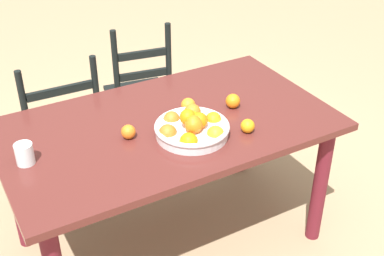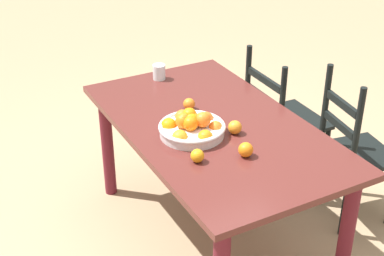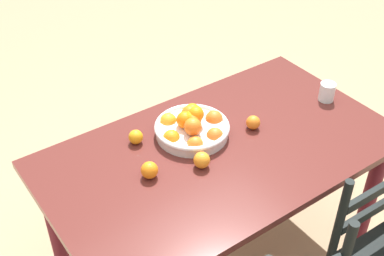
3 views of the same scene
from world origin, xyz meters
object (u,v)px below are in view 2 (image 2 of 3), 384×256
orange_loose_0 (246,150)px  drinking_glass (159,72)px  dining_table (213,142)px  orange_loose_3 (189,104)px  fruit_bowl (191,127)px  chair_near_window (353,154)px  chair_by_cabinet (281,121)px  orange_loose_1 (235,127)px  orange_loose_2 (197,156)px

orange_loose_0 → drinking_glass: (-1.02, 0.03, 0.01)m
dining_table → orange_loose_3: bearing=-171.2°
dining_table → orange_loose_3: 0.26m
fruit_bowl → chair_near_window: bearing=80.2°
chair_by_cabinet → orange_loose_3: chair_by_cabinet is taller
orange_loose_3 → chair_near_window: bearing=63.5°
fruit_bowl → orange_loose_3: (-0.26, 0.12, -0.01)m
orange_loose_1 → drinking_glass: 0.81m
chair_by_cabinet → orange_loose_3: (0.13, -0.76, 0.36)m
chair_near_window → orange_loose_1: (-0.08, -0.79, 0.35)m
orange_loose_3 → drinking_glass: (-0.46, 0.04, 0.01)m
drinking_glass → orange_loose_1: bearing=3.0°
orange_loose_0 → orange_loose_3: (-0.57, -0.00, -0.00)m
dining_table → chair_near_window: (0.22, 0.83, -0.20)m
orange_loose_1 → drinking_glass: drinking_glass is taller
chair_near_window → chair_by_cabinet: bearing=20.0°
orange_loose_3 → orange_loose_2: bearing=-24.0°
dining_table → orange_loose_3: size_ratio=23.92×
drinking_glass → chair_by_cabinet: bearing=65.7°
orange_loose_0 → drinking_glass: bearing=178.3°
chair_by_cabinet → orange_loose_2: bearing=124.3°
dining_table → chair_by_cabinet: bearing=115.3°
fruit_bowl → drinking_glass: (-0.72, 0.16, -0.00)m
chair_by_cabinet → orange_loose_1: size_ratio=12.74×
fruit_bowl → orange_loose_3: bearing=154.3°
orange_loose_0 → orange_loose_2: size_ratio=1.11×
dining_table → orange_loose_2: orange_loose_2 is taller
orange_loose_0 → dining_table: bearing=175.4°
chair_by_cabinet → drinking_glass: size_ratio=9.71×
chair_by_cabinet → orange_loose_1: 0.91m
chair_by_cabinet → orange_loose_1: chair_by_cabinet is taller
chair_by_cabinet → fruit_bowl: chair_by_cabinet is taller
chair_by_cabinet → orange_loose_3: size_ratio=13.76×
orange_loose_1 → drinking_glass: size_ratio=0.76×
chair_by_cabinet → drinking_glass: 0.88m
dining_table → drinking_glass: drinking_glass is taller
dining_table → orange_loose_0: orange_loose_0 is taller
dining_table → fruit_bowl: size_ratio=4.58×
orange_loose_0 → orange_loose_2: (-0.07, -0.23, -0.00)m
drinking_glass → fruit_bowl: bearing=-12.6°
fruit_bowl → drinking_glass: size_ratio=3.68×
orange_loose_2 → orange_loose_3: same height
chair_near_window → dining_table: bearing=84.8°
orange_loose_2 → orange_loose_3: 0.55m
fruit_bowl → orange_loose_1: 0.22m
orange_loose_1 → orange_loose_2: size_ratio=1.09×
chair_near_window → fruit_bowl: bearing=89.5°
orange_loose_0 → orange_loose_3: size_ratio=1.10×
dining_table → fruit_bowl: 0.23m
orange_loose_1 → chair_by_cabinet: bearing=125.3°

